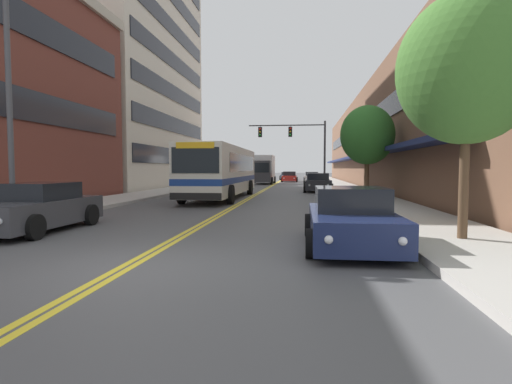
{
  "coord_description": "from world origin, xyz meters",
  "views": [
    {
      "loc": [
        3.22,
        -6.87,
        1.82
      ],
      "look_at": [
        -0.29,
        23.11,
        0.03
      ],
      "focal_mm": 28.0,
      "sensor_mm": 36.0,
      "label": 1
    }
  ],
  "objects_px": {
    "box_truck": "(263,169)",
    "car_champagne_parked_left_near": "(225,181)",
    "traffic_signal_mast": "(297,140)",
    "fire_hydrant": "(390,208)",
    "car_dark_grey_parked_left_far": "(38,209)",
    "car_slate_blue_moving_lead": "(287,176)",
    "car_white_parked_right_mid": "(312,178)",
    "car_charcoal_parked_right_far": "(318,183)",
    "street_tree_right_mid": "(367,135)",
    "car_red_moving_second": "(290,177)",
    "street_tree_right_near": "(467,69)",
    "street_lamp_left_near": "(21,81)",
    "car_navy_parked_right_foreground": "(351,220)",
    "city_bus": "(223,170)"
  },
  "relations": [
    {
      "from": "city_bus",
      "to": "box_truck",
      "type": "distance_m",
      "value": 23.04
    },
    {
      "from": "car_champagne_parked_left_near",
      "to": "car_dark_grey_parked_left_far",
      "type": "relative_size",
      "value": 0.93
    },
    {
      "from": "car_dark_grey_parked_left_far",
      "to": "car_red_moving_second",
      "type": "xyz_separation_m",
      "value": [
        5.85,
        43.33,
        -0.01
      ]
    },
    {
      "from": "fire_hydrant",
      "to": "street_tree_right_near",
      "type": "bearing_deg",
      "value": -70.95
    },
    {
      "from": "car_charcoal_parked_right_far",
      "to": "car_red_moving_second",
      "type": "distance_m",
      "value": 22.88
    },
    {
      "from": "car_slate_blue_moving_lead",
      "to": "fire_hydrant",
      "type": "height_order",
      "value": "car_slate_blue_moving_lead"
    },
    {
      "from": "car_champagne_parked_left_near",
      "to": "car_navy_parked_right_foreground",
      "type": "distance_m",
      "value": 30.27
    },
    {
      "from": "car_white_parked_right_mid",
      "to": "street_tree_right_near",
      "type": "height_order",
      "value": "street_tree_right_near"
    },
    {
      "from": "car_red_moving_second",
      "to": "street_tree_right_mid",
      "type": "height_order",
      "value": "street_tree_right_mid"
    },
    {
      "from": "car_champagne_parked_left_near",
      "to": "street_lamp_left_near",
      "type": "relative_size",
      "value": 0.58
    },
    {
      "from": "city_bus",
      "to": "traffic_signal_mast",
      "type": "xyz_separation_m",
      "value": [
        4.39,
        12.83,
        2.67
      ]
    },
    {
      "from": "street_lamp_left_near",
      "to": "car_navy_parked_right_foreground",
      "type": "bearing_deg",
      "value": -8.82
    },
    {
      "from": "car_champagne_parked_left_near",
      "to": "car_navy_parked_right_foreground",
      "type": "relative_size",
      "value": 0.97
    },
    {
      "from": "city_bus",
      "to": "car_navy_parked_right_foreground",
      "type": "relative_size",
      "value": 2.83
    },
    {
      "from": "fire_hydrant",
      "to": "box_truck",
      "type": "bearing_deg",
      "value": 102.22
    },
    {
      "from": "car_dark_grey_parked_left_far",
      "to": "car_slate_blue_moving_lead",
      "type": "relative_size",
      "value": 0.98
    },
    {
      "from": "car_champagne_parked_left_near",
      "to": "fire_hydrant",
      "type": "xyz_separation_m",
      "value": [
        10.3,
        -25.51,
        0.01
      ]
    },
    {
      "from": "city_bus",
      "to": "box_truck",
      "type": "relative_size",
      "value": 1.86
    },
    {
      "from": "car_dark_grey_parked_left_far",
      "to": "car_slate_blue_moving_lead",
      "type": "xyz_separation_m",
      "value": [
        5.12,
        52.87,
        -0.07
      ]
    },
    {
      "from": "city_bus",
      "to": "box_truck",
      "type": "xyz_separation_m",
      "value": [
        0.2,
        23.04,
        -0.04
      ]
    },
    {
      "from": "car_champagne_parked_left_near",
      "to": "car_charcoal_parked_right_far",
      "type": "xyz_separation_m",
      "value": [
        8.73,
        -7.07,
        0.12
      ]
    },
    {
      "from": "city_bus",
      "to": "car_dark_grey_parked_left_far",
      "type": "height_order",
      "value": "city_bus"
    },
    {
      "from": "car_charcoal_parked_right_far",
      "to": "box_truck",
      "type": "distance_m",
      "value": 16.87
    },
    {
      "from": "street_tree_right_near",
      "to": "fire_hydrant",
      "type": "xyz_separation_m",
      "value": [
        -1.04,
        3.02,
        -3.55
      ]
    },
    {
      "from": "car_red_moving_second",
      "to": "street_tree_right_near",
      "type": "height_order",
      "value": "street_tree_right_near"
    },
    {
      "from": "street_tree_right_near",
      "to": "box_truck",
      "type": "bearing_deg",
      "value": 102.79
    },
    {
      "from": "traffic_signal_mast",
      "to": "fire_hydrant",
      "type": "height_order",
      "value": "traffic_signal_mast"
    },
    {
      "from": "street_tree_right_mid",
      "to": "box_truck",
      "type": "bearing_deg",
      "value": 109.77
    },
    {
      "from": "car_white_parked_right_mid",
      "to": "street_lamp_left_near",
      "type": "xyz_separation_m",
      "value": [
        -9.25,
        -39.0,
        3.71
      ]
    },
    {
      "from": "box_truck",
      "to": "car_champagne_parked_left_near",
      "type": "bearing_deg",
      "value": -108.29
    },
    {
      "from": "car_champagne_parked_left_near",
      "to": "car_white_parked_right_mid",
      "type": "relative_size",
      "value": 0.92
    },
    {
      "from": "car_dark_grey_parked_left_far",
      "to": "street_lamp_left_near",
      "type": "relative_size",
      "value": 0.62
    },
    {
      "from": "city_bus",
      "to": "car_white_parked_right_mid",
      "type": "distance_m",
      "value": 26.48
    },
    {
      "from": "car_charcoal_parked_right_far",
      "to": "street_tree_right_mid",
      "type": "distance_m",
      "value": 8.53
    },
    {
      "from": "car_dark_grey_parked_left_far",
      "to": "fire_hydrant",
      "type": "relative_size",
      "value": 5.52
    },
    {
      "from": "car_navy_parked_right_foreground",
      "to": "street_lamp_left_near",
      "type": "distance_m",
      "value": 10.09
    },
    {
      "from": "street_lamp_left_near",
      "to": "street_tree_right_near",
      "type": "bearing_deg",
      "value": -4.67
    },
    {
      "from": "street_tree_right_mid",
      "to": "car_charcoal_parked_right_far",
      "type": "bearing_deg",
      "value": 108.63
    },
    {
      "from": "car_navy_parked_right_foreground",
      "to": "car_red_moving_second",
      "type": "relative_size",
      "value": 0.95
    },
    {
      "from": "city_bus",
      "to": "car_white_parked_right_mid",
      "type": "relative_size",
      "value": 2.7
    },
    {
      "from": "car_champagne_parked_left_near",
      "to": "car_slate_blue_moving_lead",
      "type": "distance_m",
      "value": 25.66
    },
    {
      "from": "street_tree_right_near",
      "to": "street_tree_right_mid",
      "type": "bearing_deg",
      "value": 90.28
    },
    {
      "from": "car_navy_parked_right_foreground",
      "to": "street_tree_right_mid",
      "type": "bearing_deg",
      "value": 79.84
    },
    {
      "from": "city_bus",
      "to": "car_slate_blue_moving_lead",
      "type": "bearing_deg",
      "value": 86.52
    },
    {
      "from": "box_truck",
      "to": "car_red_moving_second",
      "type": "bearing_deg",
      "value": 67.01
    },
    {
      "from": "car_navy_parked_right_foreground",
      "to": "street_tree_right_mid",
      "type": "distance_m",
      "value": 14.94
    },
    {
      "from": "car_champagne_parked_left_near",
      "to": "traffic_signal_mast",
      "type": "xyz_separation_m",
      "value": [
        7.08,
        -1.49,
        3.84
      ]
    },
    {
      "from": "car_red_moving_second",
      "to": "box_truck",
      "type": "height_order",
      "value": "box_truck"
    },
    {
      "from": "car_navy_parked_right_foreground",
      "to": "car_charcoal_parked_right_far",
      "type": "distance_m",
      "value": 21.92
    },
    {
      "from": "car_champagne_parked_left_near",
      "to": "traffic_signal_mast",
      "type": "distance_m",
      "value": 8.19
    }
  ]
}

